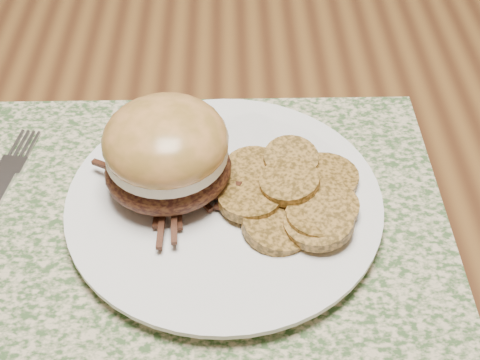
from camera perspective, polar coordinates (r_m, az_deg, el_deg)
The scene contains 5 objects.
dining_table at distance 0.80m, azimuth -5.07°, elevation 4.01°, with size 1.50×0.90×0.75m.
placemat at distance 0.59m, azimuth -4.10°, elevation -3.25°, with size 0.45×0.33×0.00m, color #3A572C.
dinner_plate at distance 0.59m, azimuth -1.34°, elevation -2.06°, with size 0.26×0.26×0.02m, color white.
pork_sandwich at distance 0.57m, azimuth -6.28°, elevation 2.35°, with size 0.14×0.14×0.08m.
roasted_potatoes at distance 0.58m, azimuth 4.97°, elevation -1.20°, with size 0.15×0.15×0.03m.
Camera 1 is at (0.06, -0.60, 1.19)m, focal length 50.00 mm.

